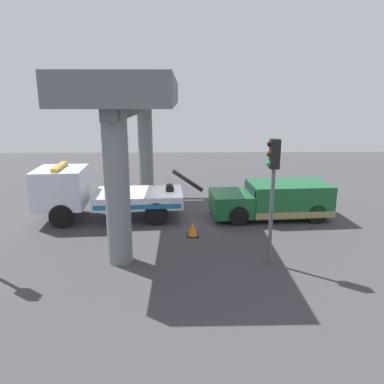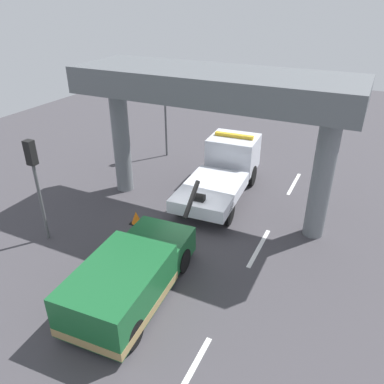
# 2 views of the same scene
# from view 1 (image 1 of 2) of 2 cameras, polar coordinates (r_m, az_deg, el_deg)

# --- Properties ---
(ground_plane) EXTENTS (60.00, 40.00, 0.10)m
(ground_plane) POSITION_cam_1_polar(r_m,az_deg,el_deg) (16.67, -2.06, -4.14)
(ground_plane) COLOR #423F44
(lane_stripe_west) EXTENTS (2.60, 0.16, 0.01)m
(lane_stripe_west) POSITION_cam_1_polar(r_m,az_deg,el_deg) (20.23, 15.29, -1.13)
(lane_stripe_west) COLOR silver
(lane_stripe_west) RESTS_ON ground
(lane_stripe_mid) EXTENTS (2.60, 0.16, 0.01)m
(lane_stripe_mid) POSITION_cam_1_polar(r_m,az_deg,el_deg) (19.39, -1.96, -1.28)
(lane_stripe_mid) COLOR silver
(lane_stripe_mid) RESTS_ON ground
(lane_stripe_east) EXTENTS (2.60, 0.16, 0.01)m
(lane_stripe_east) POSITION_cam_1_polar(r_m,az_deg,el_deg) (20.37, -19.10, -1.31)
(lane_stripe_east) COLOR silver
(lane_stripe_east) RESTS_ON ground
(tow_truck_white) EXTENTS (7.32, 2.76, 2.46)m
(tow_truck_white) POSITION_cam_1_polar(r_m,az_deg,el_deg) (16.73, -14.87, -0.09)
(tow_truck_white) COLOR silver
(tow_truck_white) RESTS_ON ground
(towed_van_green) EXTENTS (5.32, 2.50, 1.58)m
(towed_van_green) POSITION_cam_1_polar(r_m,az_deg,el_deg) (16.93, 12.76, -1.27)
(towed_van_green) COLOR #195B2D
(towed_van_green) RESTS_ON ground
(overpass_structure) EXTENTS (3.60, 11.01, 5.99)m
(overpass_structure) POSITION_cam_1_polar(r_m,az_deg,el_deg) (15.93, -9.14, 13.58)
(overpass_structure) COLOR slate
(overpass_structure) RESTS_ON ground
(traffic_light_far) EXTENTS (0.39, 0.32, 4.06)m
(traffic_light_far) POSITION_cam_1_polar(r_m,az_deg,el_deg) (11.59, 12.42, 2.63)
(traffic_light_far) COLOR #515456
(traffic_light_far) RESTS_ON ground
(traffic_cone_orange) EXTENTS (0.47, 0.47, 0.56)m
(traffic_cone_orange) POSITION_cam_1_polar(r_m,az_deg,el_deg) (14.44, 0.12, -5.82)
(traffic_cone_orange) COLOR orange
(traffic_cone_orange) RESTS_ON ground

